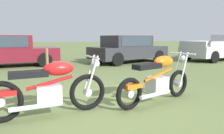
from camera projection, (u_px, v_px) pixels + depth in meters
The scene contains 6 objects.
ground_plane at pixel (106, 103), 4.27m from camera, with size 120.00×120.00×0.00m, color olive.
motorcycle_red at pixel (49, 89), 3.52m from camera, with size 2.09×0.69×1.02m.
motorcycle_orange at pixel (158, 79), 4.25m from camera, with size 1.99×0.96×1.02m.
car_burgundy at pixel (5, 49), 9.52m from camera, with size 4.74×2.39×1.43m.
car_charcoal at pixel (128, 48), 11.10m from camera, with size 4.55×2.98×1.43m.
fence_post_wooden at pixel (47, 62), 7.15m from camera, with size 0.10×0.10×0.97m, color brown.
Camera 1 is at (-1.14, -3.96, 1.34)m, focal length 33.38 mm.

